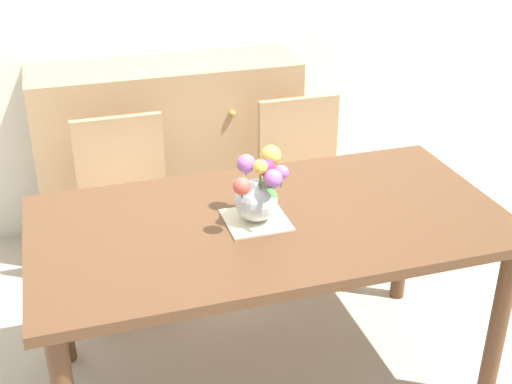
{
  "coord_description": "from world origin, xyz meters",
  "views": [
    {
      "loc": [
        -0.69,
        -2.07,
        2.0
      ],
      "look_at": [
        -0.06,
        -0.01,
        0.89
      ],
      "focal_mm": 47.42,
      "sensor_mm": 36.0,
      "label": 1
    }
  ],
  "objects_px": {
    "dining_table": "(270,239)",
    "dresser": "(169,153)",
    "chair_right": "(305,176)",
    "flower_vase": "(258,190)",
    "chair_left": "(126,200)"
  },
  "relations": [
    {
      "from": "chair_left",
      "to": "flower_vase",
      "type": "xyz_separation_m",
      "value": [
        0.4,
        -0.8,
        0.38
      ]
    },
    {
      "from": "chair_left",
      "to": "flower_vase",
      "type": "distance_m",
      "value": 0.97
    },
    {
      "from": "dining_table",
      "to": "chair_right",
      "type": "distance_m",
      "value": 0.93
    },
    {
      "from": "dining_table",
      "to": "dresser",
      "type": "height_order",
      "value": "dresser"
    },
    {
      "from": "dining_table",
      "to": "dresser",
      "type": "xyz_separation_m",
      "value": [
        -0.14,
        1.33,
        -0.18
      ]
    },
    {
      "from": "chair_left",
      "to": "chair_right",
      "type": "distance_m",
      "value": 0.9
    },
    {
      "from": "dresser",
      "to": "flower_vase",
      "type": "bearing_deg",
      "value": -85.96
    },
    {
      "from": "chair_left",
      "to": "chair_right",
      "type": "relative_size",
      "value": 1.0
    },
    {
      "from": "dining_table",
      "to": "chair_right",
      "type": "height_order",
      "value": "chair_right"
    },
    {
      "from": "chair_right",
      "to": "flower_vase",
      "type": "distance_m",
      "value": 1.02
    },
    {
      "from": "dining_table",
      "to": "chair_left",
      "type": "xyz_separation_m",
      "value": [
        -0.45,
        0.8,
        -0.16
      ]
    },
    {
      "from": "dresser",
      "to": "chair_right",
      "type": "bearing_deg",
      "value": -41.99
    },
    {
      "from": "dresser",
      "to": "flower_vase",
      "type": "height_order",
      "value": "flower_vase"
    },
    {
      "from": "dining_table",
      "to": "flower_vase",
      "type": "height_order",
      "value": "flower_vase"
    },
    {
      "from": "dining_table",
      "to": "dresser",
      "type": "bearing_deg",
      "value": 96.16
    }
  ]
}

